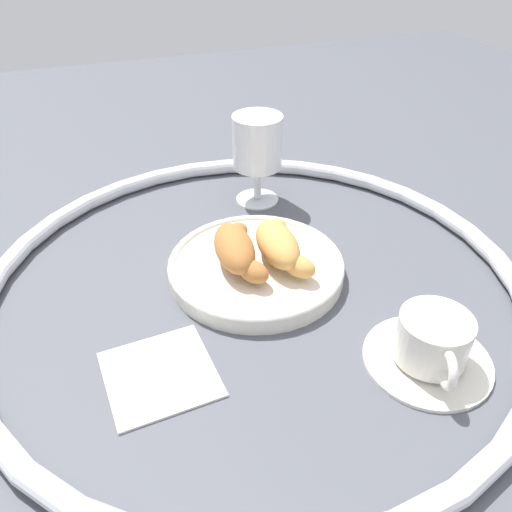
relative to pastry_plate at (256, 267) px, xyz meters
The scene contains 8 objects.
ground_plane 0.03m from the pastry_plate, 24.39° to the right, with size 2.20×2.20×0.00m, color #4C4F56.
table_chrome_rim 0.03m from the pastry_plate, 24.39° to the right, with size 0.67×0.67×0.02m, color silver.
pastry_plate is the anchor object (origin of this frame).
croissant_large 0.04m from the pastry_plate, 101.32° to the right, with size 0.14×0.07×0.04m.
croissant_small 0.04m from the pastry_plate, 80.29° to the left, with size 0.14×0.06×0.04m.
coffee_cup_near 0.24m from the pastry_plate, 30.25° to the left, with size 0.14×0.14×0.06m.
juice_glass_left 0.21m from the pastry_plate, 159.63° to the left, with size 0.08×0.08×0.14m.
folded_napkin 0.20m from the pastry_plate, 50.08° to the right, with size 0.11×0.11×0.01m, color silver.
Camera 1 is at (0.48, -0.17, 0.42)m, focal length 36.43 mm.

